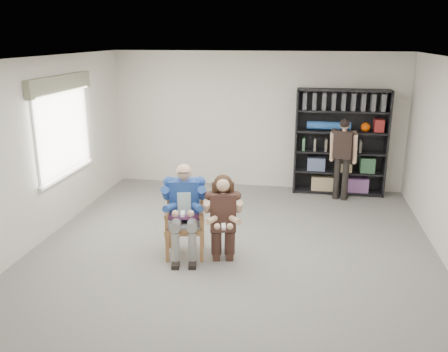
% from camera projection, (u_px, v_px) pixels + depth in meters
% --- Properties ---
extents(room_shell, '(6.00, 7.00, 2.80)m').
position_uv_depth(room_shell, '(231.00, 165.00, 6.48)').
color(room_shell, silver).
rests_on(room_shell, ground).
extents(floor, '(6.00, 7.00, 0.01)m').
position_uv_depth(floor, '(231.00, 257.00, 6.88)').
color(floor, slate).
rests_on(floor, ground).
extents(window_left, '(0.16, 2.00, 1.75)m').
position_uv_depth(window_left, '(64.00, 128.00, 7.82)').
color(window_left, silver).
rests_on(window_left, room_shell).
extents(armchair, '(0.71, 0.70, 1.06)m').
position_uv_depth(armchair, '(185.00, 221.00, 6.83)').
color(armchair, '#A06232').
rests_on(armchair, floor).
extents(seated_man, '(0.74, 0.92, 1.38)m').
position_uv_depth(seated_man, '(185.00, 210.00, 6.78)').
color(seated_man, navy).
rests_on(seated_man, floor).
extents(kneeling_woman, '(0.68, 0.93, 1.26)m').
position_uv_depth(kneeling_woman, '(223.00, 220.00, 6.59)').
color(kneeling_woman, '#3E2620').
rests_on(kneeling_woman, floor).
extents(bookshelf, '(1.80, 0.38, 2.10)m').
position_uv_depth(bookshelf, '(340.00, 143.00, 9.41)').
color(bookshelf, black).
rests_on(bookshelf, floor).
extents(standing_man, '(0.55, 0.41, 1.60)m').
position_uv_depth(standing_man, '(342.00, 160.00, 9.10)').
color(standing_man, black).
rests_on(standing_man, floor).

